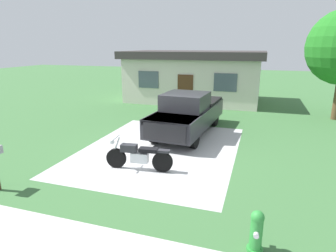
{
  "coord_description": "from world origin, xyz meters",
  "views": [
    {
      "loc": [
        3.52,
        -9.94,
        3.9
      ],
      "look_at": [
        0.25,
        0.19,
        0.9
      ],
      "focal_mm": 30.78,
      "sensor_mm": 36.0,
      "label": 1
    }
  ],
  "objects": [
    {
      "name": "motorcycle",
      "position": [
        -0.03,
        -2.03,
        0.47
      ],
      "size": [
        2.21,
        0.7,
        1.09
      ],
      "color": "black",
      "rests_on": "ground"
    },
    {
      "name": "driveway_pad",
      "position": [
        0.0,
        0.0,
        0.0
      ],
      "size": [
        5.74,
        7.47,
        0.01
      ],
      "primitive_type": "cube",
      "color": "#B5B5B5",
      "rests_on": "ground"
    },
    {
      "name": "ground_plane",
      "position": [
        0.0,
        0.0,
        0.0
      ],
      "size": [
        80.0,
        80.0,
        0.0
      ],
      "primitive_type": "plane",
      "color": "#3C6B3A"
    },
    {
      "name": "pickup_truck",
      "position": [
        0.5,
        2.45,
        0.95
      ],
      "size": [
        2.4,
        5.75,
        1.9
      ],
      "color": "black",
      "rests_on": "ground"
    },
    {
      "name": "sidewalk_strip",
      "position": [
        0.0,
        -6.0,
        0.0
      ],
      "size": [
        36.0,
        1.8,
        0.01
      ],
      "primitive_type": "cube",
      "color": "beige",
      "rests_on": "ground"
    },
    {
      "name": "fire_hydrant",
      "position": [
        3.67,
        -4.85,
        0.43
      ],
      "size": [
        0.32,
        0.4,
        0.87
      ],
      "color": "#2D8C38",
      "rests_on": "ground"
    },
    {
      "name": "neighbor_house",
      "position": [
        -1.07,
        10.42,
        1.79
      ],
      "size": [
        9.6,
        5.6,
        3.5
      ],
      "color": "beige",
      "rests_on": "ground"
    }
  ]
}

